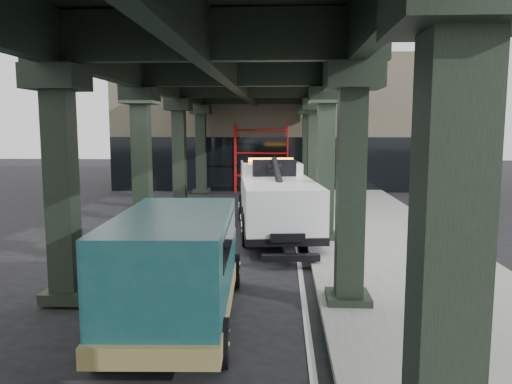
% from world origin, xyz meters
% --- Properties ---
extents(ground, '(90.00, 90.00, 0.00)m').
position_xyz_m(ground, '(0.00, 0.00, 0.00)').
color(ground, black).
rests_on(ground, ground).
extents(sidewalk, '(5.00, 40.00, 0.15)m').
position_xyz_m(sidewalk, '(4.50, 2.00, 0.07)').
color(sidewalk, gray).
rests_on(sidewalk, ground).
extents(lane_stripe, '(0.12, 38.00, 0.01)m').
position_xyz_m(lane_stripe, '(1.70, 2.00, 0.01)').
color(lane_stripe, silver).
rests_on(lane_stripe, ground).
extents(viaduct, '(7.40, 32.00, 6.40)m').
position_xyz_m(viaduct, '(-0.40, 2.00, 5.46)').
color(viaduct, black).
rests_on(viaduct, ground).
extents(building, '(22.00, 10.00, 8.00)m').
position_xyz_m(building, '(2.00, 20.00, 4.00)').
color(building, '#C6B793').
rests_on(building, ground).
extents(scaffolding, '(3.08, 0.88, 4.00)m').
position_xyz_m(scaffolding, '(0.00, 14.64, 2.11)').
color(scaffolding, red).
rests_on(scaffolding, ground).
extents(tow_truck, '(3.13, 8.41, 2.70)m').
position_xyz_m(tow_truck, '(0.95, 3.64, 1.32)').
color(tow_truck, black).
rests_on(tow_truck, ground).
extents(towed_van, '(2.38, 5.49, 2.19)m').
position_xyz_m(towed_van, '(-0.75, -5.07, 1.18)').
color(towed_van, '#124042').
rests_on(towed_van, ground).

